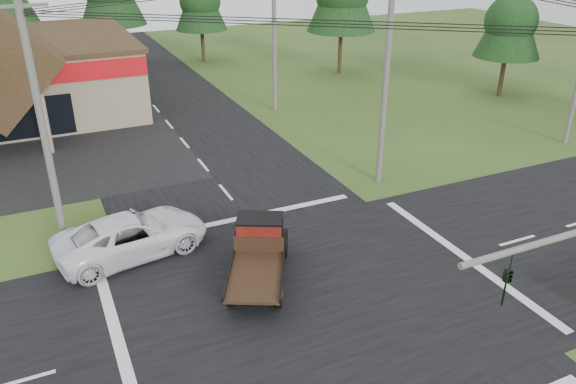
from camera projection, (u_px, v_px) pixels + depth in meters
ground at (314, 299)px, 20.79m from camera, size 120.00×120.00×0.00m
road_ns at (314, 298)px, 20.79m from camera, size 12.00×120.00×0.02m
road_ew at (314, 298)px, 20.79m from camera, size 120.00×12.00×0.02m
utility_pole_nw at (42, 126)px, 22.00m from camera, size 2.00×0.30×10.50m
utility_pole_ne at (386, 72)px, 27.82m from camera, size 2.00×0.30×11.50m
utility_pole_n at (274, 31)px, 39.35m from camera, size 2.00×0.30×11.20m
tree_side_e_near at (511, 18)px, 42.74m from camera, size 5.04×5.04×9.09m
antique_flatbed_truck at (258, 256)px, 21.38m from camera, size 4.24×5.70×2.24m
white_pickup at (132, 235)px, 23.28m from camera, size 6.68×3.94×1.74m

